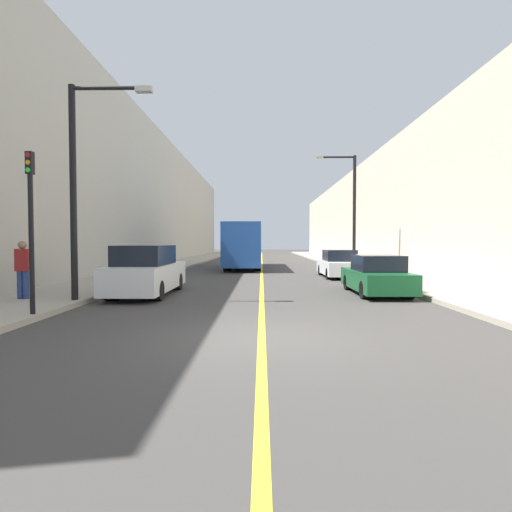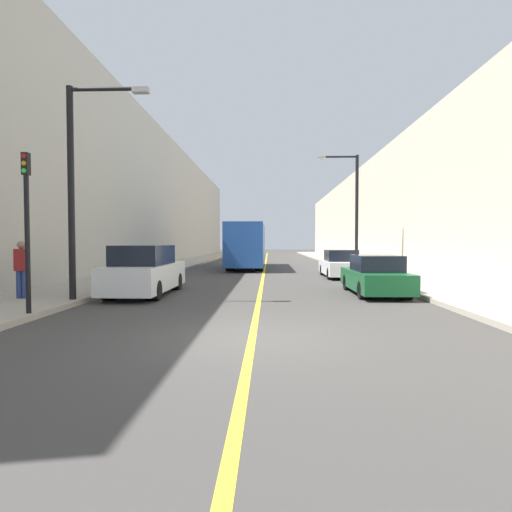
# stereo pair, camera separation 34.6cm
# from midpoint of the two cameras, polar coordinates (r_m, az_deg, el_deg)

# --- Properties ---
(ground_plane) EXTENTS (200.00, 200.00, 0.00)m
(ground_plane) POSITION_cam_midpoint_polar(r_m,az_deg,el_deg) (8.24, 0.67, -11.61)
(ground_plane) COLOR #3F3D3A
(sidewalk_left) EXTENTS (3.36, 72.00, 0.16)m
(sidewalk_left) POSITION_cam_midpoint_polar(r_m,az_deg,el_deg) (38.76, -9.02, -0.80)
(sidewalk_left) COLOR #A89E8C
(sidewalk_left) RESTS_ON ground
(sidewalk_right) EXTENTS (3.36, 72.00, 0.16)m
(sidewalk_right) POSITION_cam_midpoint_polar(r_m,az_deg,el_deg) (38.70, 12.31, -0.83)
(sidewalk_right) COLOR #A89E8C
(sidewalk_right) RESTS_ON ground
(building_row_left) EXTENTS (4.00, 72.00, 11.73)m
(building_row_left) POSITION_cam_midpoint_polar(r_m,az_deg,el_deg) (39.77, -14.33, 7.57)
(building_row_left) COLOR #B7B2A3
(building_row_left) RESTS_ON ground
(building_row_right) EXTENTS (4.00, 72.00, 8.98)m
(building_row_right) POSITION_cam_midpoint_polar(r_m,az_deg,el_deg) (39.57, 17.63, 5.58)
(building_row_right) COLOR beige
(building_row_right) RESTS_ON ground
(road_center_line) EXTENTS (0.16, 72.00, 0.01)m
(road_center_line) POSITION_cam_midpoint_polar(r_m,az_deg,el_deg) (38.06, 1.63, -0.95)
(road_center_line) COLOR gold
(road_center_line) RESTS_ON ground
(bus) EXTENTS (2.52, 10.60, 3.24)m
(bus) POSITION_cam_midpoint_polar(r_m,az_deg,el_deg) (30.02, -0.93, 1.59)
(bus) COLOR #1E4793
(bus) RESTS_ON ground
(parked_suv_left) EXTENTS (1.87, 4.98, 1.82)m
(parked_suv_left) POSITION_cam_midpoint_polar(r_m,az_deg,el_deg) (15.23, -14.90, -2.19)
(parked_suv_left) COLOR silver
(parked_suv_left) RESTS_ON ground
(car_right_near) EXTENTS (1.76, 4.28, 1.46)m
(car_right_near) POSITION_cam_midpoint_polar(r_m,az_deg,el_deg) (15.50, 17.27, -2.84)
(car_right_near) COLOR #145128
(car_right_near) RESTS_ON ground
(car_right_mid) EXTENTS (1.78, 4.53, 1.53)m
(car_right_mid) POSITION_cam_midpoint_polar(r_m,az_deg,el_deg) (22.53, 12.35, -1.26)
(car_right_mid) COLOR silver
(car_right_mid) RESTS_ON ground
(street_lamp_left) EXTENTS (2.56, 0.24, 6.56)m
(street_lamp_left) POSITION_cam_midpoint_polar(r_m,az_deg,el_deg) (13.62, -23.32, 10.33)
(street_lamp_left) COLOR black
(street_lamp_left) RESTS_ON sidewalk_left
(street_lamp_right) EXTENTS (2.56, 0.24, 7.18)m
(street_lamp_right) POSITION_cam_midpoint_polar(r_m,az_deg,el_deg) (25.73, 14.08, 7.11)
(street_lamp_right) COLOR black
(street_lamp_right) RESTS_ON sidewalk_right
(traffic_light) EXTENTS (0.16, 0.18, 4.00)m
(traffic_light) POSITION_cam_midpoint_polar(r_m,az_deg,el_deg) (11.38, -29.14, 3.76)
(traffic_light) COLOR black
(traffic_light) RESTS_ON sidewalk_left
(pedestrian) EXTENTS (0.40, 0.26, 1.82)m
(pedestrian) POSITION_cam_midpoint_polar(r_m,az_deg,el_deg) (14.59, -29.87, -1.57)
(pedestrian) COLOR navy
(pedestrian) RESTS_ON sidewalk_left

